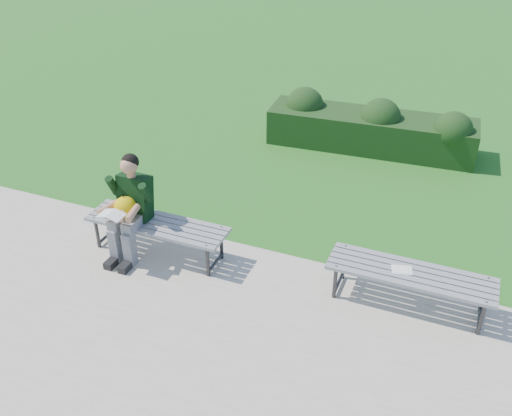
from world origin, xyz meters
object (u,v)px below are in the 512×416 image
(hedge, at_px, (371,127))
(bench_right, at_px, (410,276))
(paper_sheet, at_px, (402,270))
(seated_boy, at_px, (129,205))
(bench_left, at_px, (157,226))

(hedge, distance_m, bench_right, 4.09)
(hedge, height_order, paper_sheet, hedge)
(hedge, height_order, seated_boy, seated_boy)
(bench_left, bearing_deg, paper_sheet, 3.64)
(seated_boy, bearing_deg, bench_right, 4.90)
(bench_left, bearing_deg, bench_right, 3.52)
(paper_sheet, bearing_deg, hedge, 107.06)
(bench_left, distance_m, bench_right, 3.06)
(bench_left, distance_m, seated_boy, 0.44)
(hedge, relative_size, seated_boy, 2.67)
(bench_right, distance_m, seated_boy, 3.38)
(bench_right, relative_size, paper_sheet, 7.11)
(bench_left, xyz_separation_m, seated_boy, (-0.30, -0.10, 0.30))
(bench_left, height_order, bench_right, same)
(bench_left, relative_size, paper_sheet, 7.11)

